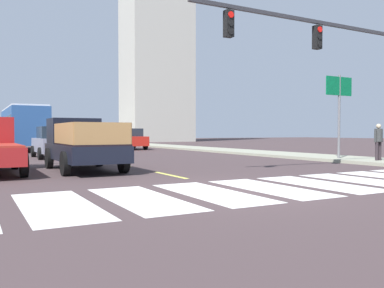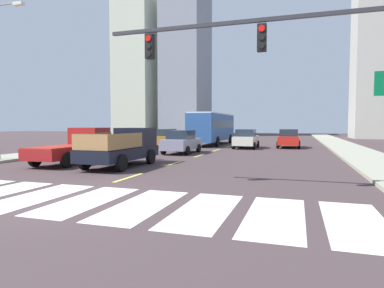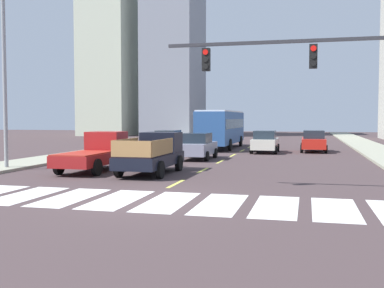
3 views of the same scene
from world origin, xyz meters
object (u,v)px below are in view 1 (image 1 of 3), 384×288
(pickup_stakebed, at_px, (81,145))
(city_bus, at_px, (23,125))
(traffic_signal_gantry, at_px, (340,58))
(sedan_near_right, at_px, (90,140))
(sedan_far, at_px, (129,139))
(sedan_mid, at_px, (54,142))
(direction_sign_green, at_px, (339,99))
(pedestrian_walking, at_px, (378,139))

(pickup_stakebed, bearing_deg, city_bus, 92.40)
(traffic_signal_gantry, bearing_deg, sedan_near_right, 103.21)
(sedan_far, xyz_separation_m, traffic_signal_gantry, (0.84, -21.03, 3.37))
(sedan_mid, distance_m, direction_sign_green, 15.13)
(pickup_stakebed, xyz_separation_m, direction_sign_green, (12.10, -1.44, 2.10))
(sedan_mid, height_order, direction_sign_green, direction_sign_green)
(sedan_far, bearing_deg, direction_sign_green, -74.92)
(traffic_signal_gantry, bearing_deg, sedan_far, 92.29)
(sedan_near_right, bearing_deg, city_bus, 132.91)
(pickup_stakebed, bearing_deg, sedan_near_right, 76.50)
(sedan_near_right, height_order, sedan_mid, same)
(sedan_mid, bearing_deg, pedestrian_walking, -43.46)
(sedan_near_right, xyz_separation_m, sedan_far, (3.67, 1.80, 0.00))
(sedan_near_right, bearing_deg, pedestrian_walking, -67.44)
(direction_sign_green, bearing_deg, traffic_signal_gantry, -138.18)
(sedan_mid, distance_m, pedestrian_walking, 16.49)
(direction_sign_green, bearing_deg, sedan_mid, 141.66)
(traffic_signal_gantry, distance_m, pedestrian_walking, 4.99)
(sedan_far, bearing_deg, sedan_near_right, -152.25)
(pickup_stakebed, bearing_deg, direction_sign_green, -4.59)
(sedan_mid, bearing_deg, city_bus, 91.91)
(city_bus, height_order, pedestrian_walking, city_bus)
(pickup_stakebed, height_order, direction_sign_green, direction_sign_green)
(sedan_mid, distance_m, traffic_signal_gantry, 15.27)
(traffic_signal_gantry, bearing_deg, sedan_mid, 123.77)
(sedan_near_right, height_order, direction_sign_green, direction_sign_green)
(pickup_stakebed, xyz_separation_m, pedestrian_walking, (12.39, -3.43, 0.18))
(city_bus, height_order, sedan_near_right, city_bus)
(sedan_near_right, relative_size, sedan_far, 1.00)
(sedan_near_right, bearing_deg, pickup_stakebed, -107.65)
(pickup_stakebed, bearing_deg, sedan_far, 66.88)
(pedestrian_walking, bearing_deg, direction_sign_green, 106.90)
(city_bus, xyz_separation_m, sedan_near_right, (4.20, -4.22, -1.09))
(pickup_stakebed, distance_m, sedan_mid, 7.85)
(city_bus, bearing_deg, sedan_far, -15.06)
(sedan_far, distance_m, sedan_mid, 11.41)
(traffic_signal_gantry, bearing_deg, pedestrian_walking, 16.50)
(city_bus, xyz_separation_m, sedan_far, (7.87, -2.41, -1.09))
(sedan_near_right, xyz_separation_m, sedan_mid, (-3.77, -6.85, 0.00))
(city_bus, distance_m, pedestrian_walking, 25.59)
(city_bus, bearing_deg, direction_sign_green, -57.13)
(traffic_signal_gantry, distance_m, direction_sign_green, 4.80)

